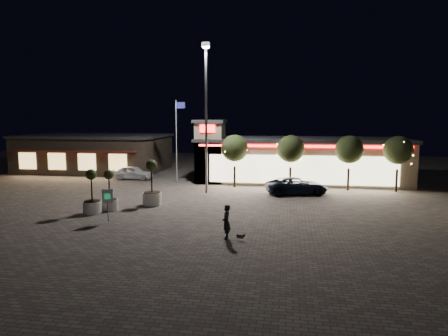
% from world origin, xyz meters
% --- Properties ---
extents(ground, '(90.00, 90.00, 0.00)m').
position_xyz_m(ground, '(0.00, 0.00, 0.00)').
color(ground, '#6D6358').
rests_on(ground, ground).
extents(retail_building, '(20.40, 8.40, 6.10)m').
position_xyz_m(retail_building, '(9.51, 15.82, 2.21)').
color(retail_building, gray).
rests_on(retail_building, ground).
extents(restaurant_building, '(16.40, 11.00, 4.30)m').
position_xyz_m(restaurant_building, '(-14.00, 19.97, 2.16)').
color(restaurant_building, '#382D23').
rests_on(restaurant_building, ground).
extents(floodlight_pole, '(0.60, 0.40, 12.38)m').
position_xyz_m(floodlight_pole, '(2.00, 8.00, 7.02)').
color(floodlight_pole, gray).
rests_on(floodlight_pole, ground).
extents(flagpole, '(0.95, 0.10, 8.00)m').
position_xyz_m(flagpole, '(-1.90, 13.00, 4.74)').
color(flagpole, white).
rests_on(flagpole, ground).
extents(string_tree_a, '(2.42, 2.42, 4.79)m').
position_xyz_m(string_tree_a, '(4.00, 11.00, 3.56)').
color(string_tree_a, '#332319').
rests_on(string_tree_a, ground).
extents(string_tree_b, '(2.42, 2.42, 4.79)m').
position_xyz_m(string_tree_b, '(9.00, 11.00, 3.56)').
color(string_tree_b, '#332319').
rests_on(string_tree_b, ground).
extents(string_tree_c, '(2.42, 2.42, 4.79)m').
position_xyz_m(string_tree_c, '(14.00, 11.00, 3.56)').
color(string_tree_c, '#332319').
rests_on(string_tree_c, ground).
extents(string_tree_d, '(2.42, 2.42, 4.79)m').
position_xyz_m(string_tree_d, '(18.00, 11.00, 3.56)').
color(string_tree_d, '#332319').
rests_on(string_tree_d, ground).
extents(pickup_truck, '(5.54, 3.58, 1.42)m').
position_xyz_m(pickup_truck, '(9.54, 8.43, 0.71)').
color(pickup_truck, black).
rests_on(pickup_truck, ground).
extents(white_sedan, '(4.20, 1.91, 1.40)m').
position_xyz_m(white_sedan, '(-6.94, 14.00, 0.70)').
color(white_sedan, silver).
rests_on(white_sedan, ground).
extents(pedestrian, '(0.50, 0.70, 1.80)m').
position_xyz_m(pedestrian, '(5.64, -4.57, 0.90)').
color(pedestrian, black).
rests_on(pedestrian, ground).
extents(dog, '(0.46, 0.27, 0.25)m').
position_xyz_m(dog, '(6.45, -4.77, 0.24)').
color(dog, '#59514C').
rests_on(dog, ground).
extents(planter_left, '(1.14, 1.14, 2.81)m').
position_xyz_m(planter_left, '(-3.23, 0.54, 0.87)').
color(planter_left, white).
rests_on(planter_left, ground).
extents(planter_mid, '(1.21, 1.21, 2.96)m').
position_xyz_m(planter_mid, '(-3.99, -0.46, 0.91)').
color(planter_mid, white).
rests_on(planter_mid, ground).
extents(planter_right, '(1.36, 1.36, 3.35)m').
position_xyz_m(planter_right, '(-0.93, 2.60, 1.03)').
color(planter_right, white).
rests_on(planter_right, ground).
extents(valet_sign, '(0.66, 0.22, 2.02)m').
position_xyz_m(valet_sign, '(-2.00, -2.33, 1.41)').
color(valet_sign, gray).
rests_on(valet_sign, ground).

